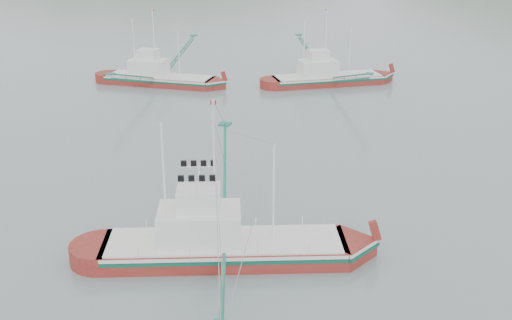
# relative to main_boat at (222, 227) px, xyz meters

# --- Properties ---
(ground) EXTENTS (1200.00, 1200.00, 0.00)m
(ground) POSITION_rel_main_boat_xyz_m (-0.14, 1.23, -1.92)
(ground) COLOR slate
(ground) RESTS_ON ground
(main_boat) EXTENTS (13.77, 23.46, 9.78)m
(main_boat) POSITION_rel_main_boat_xyz_m (0.00, 0.00, 0.00)
(main_boat) COLOR maroon
(main_boat) RESTS_ON ground
(bg_boat_left) EXTENTS (12.44, 22.50, 9.10)m
(bg_boat_left) POSITION_rel_main_boat_xyz_m (-19.87, 35.77, -0.67)
(bg_boat_left) COLOR maroon
(bg_boat_left) RESTS_ON ground
(bg_boat_far) EXTENTS (14.80, 20.99, 9.19)m
(bg_boat_far) POSITION_rel_main_boat_xyz_m (-1.45, 41.11, 0.00)
(bg_boat_far) COLOR maroon
(bg_boat_far) RESTS_ON ground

